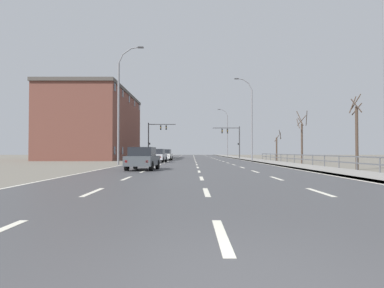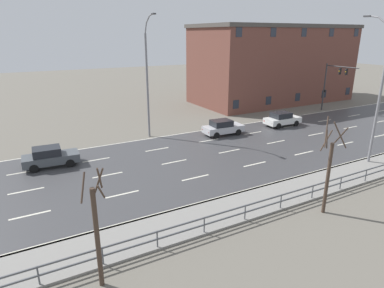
{
  "view_description": "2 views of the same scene",
  "coord_description": "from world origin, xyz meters",
  "px_view_note": "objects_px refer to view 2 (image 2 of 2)",
  "views": [
    {
      "loc": [
        -0.44,
        -3.13,
        1.28
      ],
      "look_at": [
        -0.31,
        68.8,
        2.85
      ],
      "focal_mm": 31.91,
      "sensor_mm": 36.0,
      "label": 1
    },
    {
      "loc": [
        22.5,
        18.28,
        9.81
      ],
      "look_at": [
        0.0,
        30.64,
        1.29
      ],
      "focal_mm": 31.04,
      "sensor_mm": 36.0,
      "label": 2
    }
  ],
  "objects_px": {
    "car_far_right": "(223,127)",
    "brick_building": "(273,64)",
    "car_far_left": "(50,157)",
    "street_lamp_midground": "(378,95)",
    "traffic_signal_left": "(332,80)",
    "street_lamp_left_bank": "(148,80)",
    "car_near_right": "(282,119)"
  },
  "relations": [
    {
      "from": "traffic_signal_left",
      "to": "car_near_right",
      "type": "relative_size",
      "value": 1.49
    },
    {
      "from": "street_lamp_midground",
      "to": "traffic_signal_left",
      "type": "relative_size",
      "value": 1.81
    },
    {
      "from": "street_lamp_midground",
      "to": "street_lamp_left_bank",
      "type": "xyz_separation_m",
      "value": [
        -14.91,
        -12.66,
        0.17
      ]
    },
    {
      "from": "car_far_left",
      "to": "brick_building",
      "type": "xyz_separation_m",
      "value": [
        -12.66,
        33.4,
        4.77
      ]
    },
    {
      "from": "brick_building",
      "to": "street_lamp_midground",
      "type": "bearing_deg",
      "value": -24.72
    },
    {
      "from": "street_lamp_left_bank",
      "to": "car_far_left",
      "type": "distance_m",
      "value": 11.45
    },
    {
      "from": "car_far_left",
      "to": "car_near_right",
      "type": "height_order",
      "value": "same"
    },
    {
      "from": "street_lamp_midground",
      "to": "car_far_left",
      "type": "relative_size",
      "value": 2.67
    },
    {
      "from": "car_far_left",
      "to": "brick_building",
      "type": "distance_m",
      "value": 36.03
    },
    {
      "from": "street_lamp_left_bank",
      "to": "brick_building",
      "type": "bearing_deg",
      "value": 110.86
    },
    {
      "from": "street_lamp_midground",
      "to": "car_near_right",
      "type": "distance_m",
      "value": 12.72
    },
    {
      "from": "traffic_signal_left",
      "to": "car_near_right",
      "type": "distance_m",
      "value": 11.5
    },
    {
      "from": "traffic_signal_left",
      "to": "car_far_left",
      "type": "distance_m",
      "value": 35.22
    },
    {
      "from": "traffic_signal_left",
      "to": "street_lamp_left_bank",
      "type": "bearing_deg",
      "value": -91.55
    },
    {
      "from": "car_far_right",
      "to": "brick_building",
      "type": "height_order",
      "value": "brick_building"
    },
    {
      "from": "brick_building",
      "to": "street_lamp_left_bank",
      "type": "bearing_deg",
      "value": -69.14
    },
    {
      "from": "car_far_left",
      "to": "car_near_right",
      "type": "relative_size",
      "value": 1.01
    },
    {
      "from": "street_lamp_left_bank",
      "to": "car_far_left",
      "type": "bearing_deg",
      "value": -69.47
    },
    {
      "from": "street_lamp_left_bank",
      "to": "traffic_signal_left",
      "type": "bearing_deg",
      "value": 88.45
    },
    {
      "from": "traffic_signal_left",
      "to": "brick_building",
      "type": "relative_size",
      "value": 0.26
    },
    {
      "from": "car_far_left",
      "to": "car_far_right",
      "type": "height_order",
      "value": "same"
    },
    {
      "from": "car_far_left",
      "to": "car_far_right",
      "type": "xyz_separation_m",
      "value": [
        -0.68,
        16.48,
        0.0
      ]
    },
    {
      "from": "street_lamp_left_bank",
      "to": "car_far_left",
      "type": "relative_size",
      "value": 2.75
    },
    {
      "from": "car_far_left",
      "to": "car_near_right",
      "type": "xyz_separation_m",
      "value": [
        -0.4,
        24.25,
        0.0
      ]
    },
    {
      "from": "car_far_right",
      "to": "car_near_right",
      "type": "height_order",
      "value": "same"
    },
    {
      "from": "street_lamp_left_bank",
      "to": "traffic_signal_left",
      "type": "distance_m",
      "value": 25.27
    },
    {
      "from": "car_far_left",
      "to": "street_lamp_midground",
      "type": "bearing_deg",
      "value": 66.43
    },
    {
      "from": "street_lamp_midground",
      "to": "brick_building",
      "type": "relative_size",
      "value": 0.46
    },
    {
      "from": "street_lamp_midground",
      "to": "brick_building",
      "type": "xyz_separation_m",
      "value": [
        -23.94,
        11.02,
        0.09
      ]
    },
    {
      "from": "brick_building",
      "to": "car_far_left",
      "type": "bearing_deg",
      "value": -69.23
    },
    {
      "from": "car_near_right",
      "to": "brick_building",
      "type": "height_order",
      "value": "brick_building"
    },
    {
      "from": "traffic_signal_left",
      "to": "car_near_right",
      "type": "xyz_separation_m",
      "value": [
        2.55,
        -10.68,
        -3.41
      ]
    }
  ]
}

